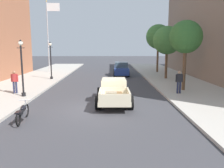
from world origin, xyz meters
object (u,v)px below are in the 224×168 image
Objects in this scene: pedestrian_sidewalk_right at (179,81)px; street_tree_nearest at (186,37)px; street_tree_third at (158,37)px; car_background_blue at (121,69)px; flagpole at (49,29)px; motorcycle_parked at (23,112)px; street_tree_second at (167,40)px; hotrod_truck_cream at (114,91)px; street_lamp_far at (51,58)px; street_lamp_near at (22,64)px; pedestrian_sidewalk_left at (15,80)px.

street_tree_nearest reaches higher than pedestrian_sidewalk_right.
street_tree_third reaches higher than pedestrian_sidewalk_right.
street_tree_nearest is at bearing -67.00° from car_background_blue.
flagpole reaches higher than car_background_blue.
pedestrian_sidewalk_right is (3.64, -11.62, 0.32)m from car_background_blue.
street_tree_second is (10.14, 13.76, 3.70)m from motorcycle_parked.
street_lamp_far reaches higher than hotrod_truck_cream.
flagpole is (-1.94, 15.24, 3.39)m from street_lamp_near.
street_tree_third is at bearing 27.98° from street_lamp_far.
motorcycle_parked is at bearing -147.59° from pedestrian_sidewalk_right.
street_tree_second reaches higher than car_background_blue.
street_tree_nearest reaches higher than pedestrian_sidewalk_left.
street_tree_nearest reaches higher than hotrod_truck_cream.
street_lamp_far reaches higher than pedestrian_sidewalk_right.
street_tree_third reaches higher than hotrod_truck_cream.
pedestrian_sidewalk_left is at bearing -133.31° from street_tree_third.
street_tree_second reaches higher than pedestrian_sidewalk_left.
flagpole is at bearing 116.14° from hotrod_truck_cream.
street_lamp_near is 19.62m from street_tree_third.
hotrod_truck_cream is 7.40m from street_tree_nearest.
street_tree_nearest is at bearing 35.70° from motorcycle_parked.
pedestrian_sidewalk_left is 0.27× the size of street_tree_third.
street_tree_third is (14.21, -0.12, -1.02)m from flagpole.
street_tree_nearest is 0.86× the size of street_tree_third.
pedestrian_sidewalk_left is 13.13m from street_tree_nearest.
car_background_blue is at bearing 85.28° from hotrod_truck_cream.
car_background_blue is 2.62× the size of pedestrian_sidewalk_right.
hotrod_truck_cream is 7.56m from pedestrian_sidewalk_left.
pedestrian_sidewalk_right is 0.27× the size of street_tree_third.
hotrod_truck_cream is at bearing -56.92° from street_lamp_far.
street_tree_third is at bearing 62.39° from motorcycle_parked.
motorcycle_parked is 13.72m from street_lamp_far.
street_lamp_near and street_lamp_far have the same top height.
car_background_blue is 0.79× the size of street_tree_second.
motorcycle_parked is at bearing -140.55° from hotrod_truck_cream.
street_tree_nearest is (9.93, 7.13, 3.78)m from motorcycle_parked.
street_tree_nearest is (13.65, -13.04, -1.55)m from flagpole.
pedestrian_sidewalk_right is 0.43× the size of street_lamp_near.
street_tree_second is (0.95, 7.93, 3.06)m from pedestrian_sidewalk_right.
motorcycle_parked is (-4.41, -3.63, -0.31)m from hotrod_truck_cream.
hotrod_truck_cream is at bearing -119.48° from street_tree_second.
car_background_blue is 14.60m from street_lamp_near.
street_lamp_far is (0.79, 7.44, 1.30)m from pedestrian_sidewalk_left.
motorcycle_parked is at bearing -79.57° from flagpole.
street_tree_nearest is at bearing -92.49° from street_tree_third.
pedestrian_sidewalk_left is at bearing -174.86° from street_tree_nearest.
flagpole is 15.35m from street_tree_second.
pedestrian_sidewalk_right reaches higher than motorcycle_parked.
motorcycle_parked is at bearing -126.37° from street_tree_second.
street_tree_third reaches higher than street_tree_nearest.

